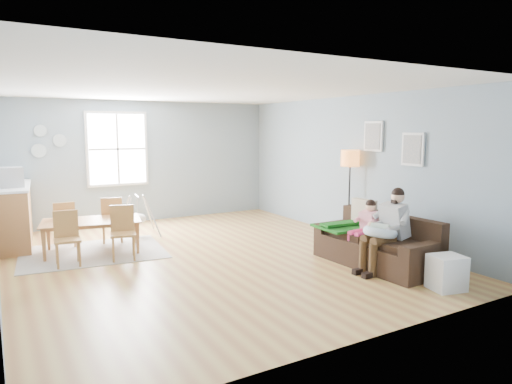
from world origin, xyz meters
TOP-DOWN VIEW (x-y plane):
  - room at (0.00, 0.00)m, footprint 8.40×9.40m
  - window at (-0.60, 3.46)m, footprint 1.32×0.08m
  - pictures at (2.97, -1.05)m, footprint 0.05×1.34m
  - wall_plates at (-2.00, 3.47)m, footprint 0.67×0.02m
  - sofa at (2.06, -1.70)m, footprint 0.91×1.96m
  - green_throw at (1.96, -1.06)m, footprint 0.92×0.78m
  - beige_pillow at (2.24, -1.19)m, footprint 0.14×0.46m
  - father at (1.94, -1.98)m, footprint 0.85×0.39m
  - nursing_pillow at (1.80, -1.99)m, footprint 0.54×0.53m
  - infant at (1.79, -1.96)m, footprint 0.21×0.33m
  - toddler at (1.98, -1.52)m, footprint 0.53×0.29m
  - floor_lamp at (2.80, -0.19)m, footprint 0.34×0.34m
  - storage_cube at (2.03, -2.95)m, footprint 0.48×0.45m
  - rug at (-1.60, 1.22)m, footprint 2.44×1.94m
  - dining_table at (-1.60, 1.22)m, footprint 1.72×1.17m
  - chair_sw at (-2.06, 0.70)m, footprint 0.41×0.41m
  - chair_se at (-1.23, 0.62)m, footprint 0.46×0.46m
  - chair_nw at (-1.95, 1.83)m, footprint 0.38×0.38m
  - chair_ne at (-1.15, 1.75)m, footprint 0.46×0.46m
  - counter at (-2.70, 2.50)m, footprint 0.73×1.99m
  - monitor at (-2.71, 2.13)m, footprint 0.37×0.35m
  - baby_swing at (-0.58, 2.10)m, footprint 0.87×0.88m

SIDE VIEW (x-z plane):
  - rug at x=-1.60m, z-range 0.00..0.01m
  - storage_cube at x=2.03m, z-range 0.00..0.45m
  - sofa at x=2.06m, z-range -0.11..0.67m
  - dining_table at x=-1.60m, z-range 0.00..0.56m
  - baby_swing at x=-0.58m, z-range -0.04..0.75m
  - chair_nw at x=-1.95m, z-range 0.05..0.87m
  - chair_sw at x=-2.06m, z-range 0.05..0.89m
  - chair_ne at x=-1.15m, z-range 0.05..0.91m
  - chair_se at x=-1.23m, z-range 0.05..0.91m
  - green_throw at x=1.96m, z-range 0.48..0.52m
  - counter at x=-2.70m, z-range 0.01..1.10m
  - nursing_pillow at x=1.80m, z-range 0.50..0.70m
  - father at x=1.94m, z-range 0.04..1.27m
  - toddler at x=1.98m, z-range 0.27..1.07m
  - infant at x=1.79m, z-range 0.61..0.74m
  - beige_pillow at x=2.24m, z-range 0.48..0.94m
  - monitor at x=-2.71m, z-range 1.09..1.43m
  - floor_lamp at x=2.80m, z-range 0.55..2.24m
  - window at x=-0.60m, z-range 0.84..2.46m
  - wall_plates at x=-2.00m, z-range 1.50..2.16m
  - pictures at x=2.97m, z-range 1.48..2.22m
  - room at x=0.00m, z-range 0.47..4.37m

